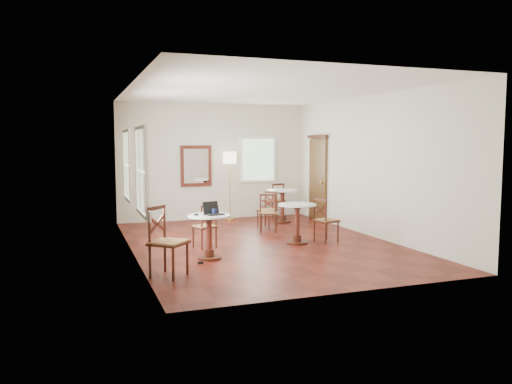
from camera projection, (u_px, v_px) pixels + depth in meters
ground at (261, 243)px, 10.03m from camera, size 7.00×7.00×0.00m
room_shell at (254, 148)px, 10.08m from camera, size 5.02×7.02×3.01m
cafe_table_near at (209, 232)px, 8.64m from camera, size 0.73×0.73×0.77m
cafe_table_mid at (297, 219)px, 9.97m from camera, size 0.75×0.75×0.79m
cafe_table_back at (282, 202)px, 12.63m from camera, size 0.78×0.78×0.83m
chair_near_a at (205, 226)px, 9.56m from camera, size 0.49×0.49×0.84m
chair_near_b at (167, 242)px, 7.52m from camera, size 0.69×0.69×1.05m
chair_mid_a at (268, 213)px, 11.30m from camera, size 0.53×0.53×0.87m
chair_mid_b at (325, 220)px, 10.14m from camera, size 0.50×0.50×0.89m
chair_back_a at (275, 200)px, 13.51m from camera, size 0.50×0.50×0.92m
chair_back_b at (268, 210)px, 11.93m from camera, size 0.54×0.54×0.84m
floor_lamp at (230, 162)px, 12.94m from camera, size 0.34×0.34×1.77m
laptop at (213, 211)px, 8.64m from camera, size 0.37×0.34×0.22m
mouse at (196, 214)px, 8.55m from camera, size 0.10×0.06×0.03m
navy_mug at (214, 211)px, 8.67m from camera, size 0.12×0.08×0.10m
water_glass at (208, 211)px, 8.66m from camera, size 0.06×0.06×0.11m
power_adapter at (200, 263)px, 8.33m from camera, size 0.09×0.05×0.04m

